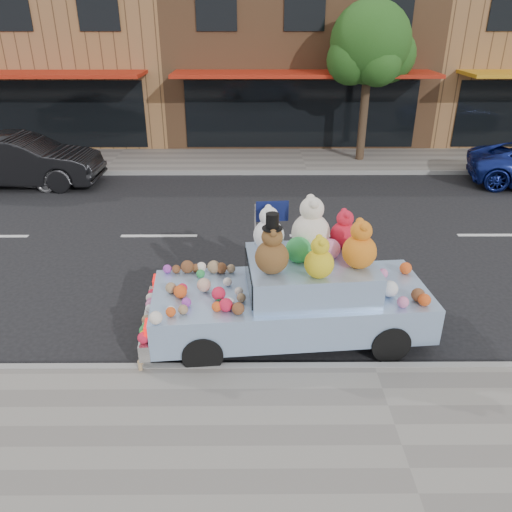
{
  "coord_description": "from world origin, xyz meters",
  "views": [
    {
      "loc": [
        -1.76,
        -10.84,
        4.75
      ],
      "look_at": [
        -1.72,
        -3.66,
        1.25
      ],
      "focal_mm": 35.0,
      "sensor_mm": 36.0,
      "label": 1
    }
  ],
  "objects_px": {
    "street_tree": "(370,50)",
    "car_silver": "(16,164)",
    "car_dark": "(21,161)",
    "art_car": "(293,291)"
  },
  "relations": [
    {
      "from": "street_tree",
      "to": "car_silver",
      "type": "relative_size",
      "value": 1.4
    },
    {
      "from": "car_silver",
      "to": "car_dark",
      "type": "height_order",
      "value": "car_dark"
    },
    {
      "from": "car_silver",
      "to": "art_car",
      "type": "distance_m",
      "value": 11.23
    },
    {
      "from": "car_silver",
      "to": "art_car",
      "type": "height_order",
      "value": "art_car"
    },
    {
      "from": "street_tree",
      "to": "car_silver",
      "type": "distance_m",
      "value": 11.69
    },
    {
      "from": "car_dark",
      "to": "car_silver",
      "type": "bearing_deg",
      "value": 65.41
    },
    {
      "from": "street_tree",
      "to": "car_silver",
      "type": "xyz_separation_m",
      "value": [
        -10.99,
        -2.53,
        -3.06
      ]
    },
    {
      "from": "street_tree",
      "to": "car_dark",
      "type": "xyz_separation_m",
      "value": [
        -10.78,
        -2.62,
        -2.92
      ]
    },
    {
      "from": "street_tree",
      "to": "car_dark",
      "type": "bearing_deg",
      "value": -166.33
    },
    {
      "from": "car_silver",
      "to": "art_car",
      "type": "bearing_deg",
      "value": -128.6
    }
  ]
}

